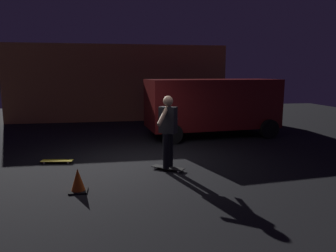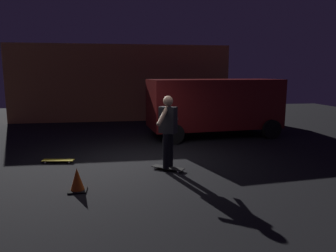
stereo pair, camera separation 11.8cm
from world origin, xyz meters
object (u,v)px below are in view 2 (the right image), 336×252
skater (168,127)px  traffic_cone (77,181)px  skateboard_spare (58,160)px  parked_van (214,104)px  skateboard_ridden (168,168)px

skater → traffic_cone: skater is taller
skater → skateboard_spare: bearing=158.5°
traffic_cone → skater: bearing=28.5°
parked_van → skateboard_ridden: bearing=-120.4°
skateboard_ridden → traffic_cone: traffic_cone is taller
skateboard_ridden → skater: bearing=-90.0°
parked_van → traffic_cone: 6.50m
parked_van → traffic_cone: (-4.18, -4.89, -0.95)m
skater → traffic_cone: bearing=-151.5°
parked_van → skateboard_ridden: (-2.26, -3.85, -1.11)m
skateboard_ridden → skater: 0.98m
skateboard_ridden → traffic_cone: size_ratio=1.63×
skateboard_ridden → parked_van: bearing=59.6°
parked_van → skateboard_spare: (-4.92, -2.80, -1.11)m
parked_van → skateboard_spare: 5.77m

